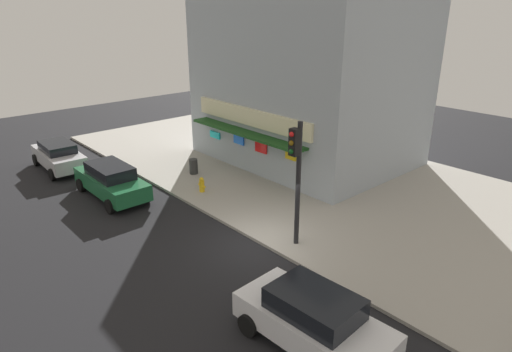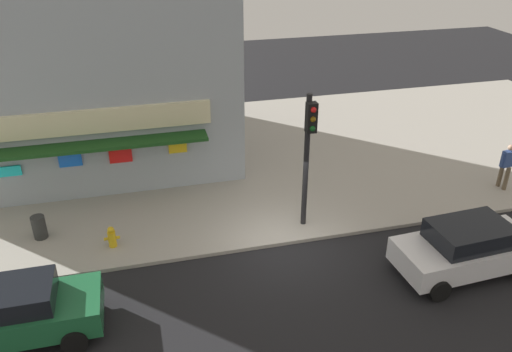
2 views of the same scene
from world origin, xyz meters
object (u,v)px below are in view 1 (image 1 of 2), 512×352
Objects in this scene: traffic_light at (296,168)px; trash_can at (193,166)px; parked_car_silver at (59,155)px; parked_car_green at (111,180)px; fire_hydrant at (202,185)px; parked_car_white at (314,320)px.

trash_can is at bearing 170.67° from traffic_light.
parked_car_green is (5.44, 0.49, 0.03)m from parked_car_silver.
parked_car_silver reaches higher than fire_hydrant.
parked_car_green is at bearing 5.13° from parked_car_silver.
fire_hydrant is at bearing 52.64° from parked_car_green.
parked_car_silver is at bearing -174.87° from parked_car_green.
parked_car_white reaches higher than fire_hydrant.
fire_hydrant is 2.53m from trash_can.
fire_hydrant is 10.86m from parked_car_white.
parked_car_white reaches higher than parked_car_silver.
parked_car_white is at bearing -40.84° from traffic_light.
parked_car_green reaches higher than fire_hydrant.
traffic_light is 1.07× the size of parked_car_silver.
fire_hydrant is (-6.33, 0.33, -2.63)m from traffic_light.
fire_hydrant is at bearing 160.16° from parked_car_white.
parked_car_silver is (-18.17, -0.11, -0.04)m from parked_car_white.
trash_can is at bearing 159.10° from parked_car_white.
parked_car_white is 0.94× the size of parked_car_green.
traffic_light reaches higher than parked_car_silver.
parked_car_silver is at bearing -179.66° from parked_car_white.
traffic_light is at bearing -9.33° from trash_can.
traffic_light is at bearing -2.97° from fire_hydrant.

